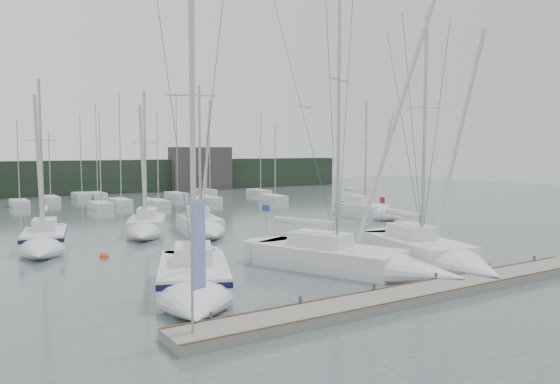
% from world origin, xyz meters
% --- Properties ---
extents(ground, '(160.00, 160.00, 0.00)m').
position_xyz_m(ground, '(0.00, 0.00, 0.00)').
color(ground, '#465552').
rests_on(ground, ground).
extents(dock, '(24.00, 2.00, 0.40)m').
position_xyz_m(dock, '(0.00, -5.00, 0.20)').
color(dock, slate).
rests_on(dock, ground).
extents(far_treeline, '(90.00, 4.00, 5.00)m').
position_xyz_m(far_treeline, '(0.00, 62.00, 2.50)').
color(far_treeline, black).
rests_on(far_treeline, ground).
extents(far_building_right, '(10.00, 3.00, 7.00)m').
position_xyz_m(far_building_right, '(18.00, 60.00, 3.50)').
color(far_building_right, '#3C3A38').
rests_on(far_building_right, ground).
extents(mast_forest, '(52.74, 23.91, 14.66)m').
position_xyz_m(mast_forest, '(-5.49, 45.96, 0.47)').
color(mast_forest, silver).
rests_on(mast_forest, ground).
extents(sailboat_near_left, '(6.67, 10.31, 15.45)m').
position_xyz_m(sailboat_near_left, '(-8.96, -0.08, 0.65)').
color(sailboat_near_left, silver).
rests_on(sailboat_near_left, ground).
extents(sailboat_near_center, '(7.66, 12.24, 17.79)m').
position_xyz_m(sailboat_near_center, '(1.08, -0.37, 0.59)').
color(sailboat_near_center, silver).
rests_on(sailboat_near_center, ground).
extents(sailboat_near_right, '(5.35, 11.37, 15.53)m').
position_xyz_m(sailboat_near_right, '(5.50, -1.23, 0.61)').
color(sailboat_near_right, silver).
rests_on(sailboat_near_right, ground).
extents(sailboat_mid_a, '(4.33, 8.47, 12.10)m').
position_xyz_m(sailboat_mid_a, '(-12.79, 15.44, 0.63)').
color(sailboat_mid_a, silver).
rests_on(sailboat_mid_a, ground).
extents(sailboat_mid_b, '(5.46, 8.16, 12.01)m').
position_xyz_m(sailboat_mid_b, '(-5.08, 18.37, 0.60)').
color(sailboat_mid_b, silver).
rests_on(sailboat_mid_b, ground).
extents(sailboat_mid_c, '(3.99, 7.89, 12.43)m').
position_xyz_m(sailboat_mid_c, '(-1.15, 16.29, 0.64)').
color(sailboat_mid_c, silver).
rests_on(sailboat_mid_c, ground).
extents(sailboat_mid_e, '(2.69, 8.57, 12.21)m').
position_xyz_m(sailboat_mid_e, '(17.20, 17.44, 0.60)').
color(sailboat_mid_e, silver).
rests_on(sailboat_mid_e, ground).
extents(buoy_a, '(0.59, 0.59, 0.59)m').
position_xyz_m(buoy_a, '(-3.71, 10.24, 0.00)').
color(buoy_a, '#F63215').
rests_on(buoy_a, ground).
extents(buoy_b, '(0.58, 0.58, 0.58)m').
position_xyz_m(buoy_b, '(3.60, 12.03, 0.00)').
color(buoy_b, '#F63215').
rests_on(buoy_b, ground).
extents(buoy_c, '(0.62, 0.62, 0.62)m').
position_xyz_m(buoy_c, '(-9.81, 11.94, 0.00)').
color(buoy_c, '#F63215').
rests_on(buoy_c, ground).
extents(dock_banner, '(0.67, 0.32, 4.68)m').
position_xyz_m(dock_banner, '(-10.92, -4.91, 3.17)').
color(dock_banner, '#9C9FA4').
rests_on(dock_banner, dock).
extents(seagull, '(1.07, 0.52, 0.21)m').
position_xyz_m(seagull, '(-1.65, 1.59, 8.94)').
color(seagull, white).
rests_on(seagull, ground).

